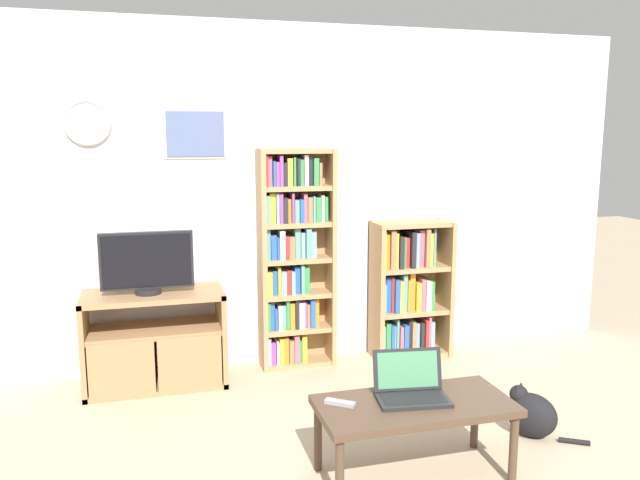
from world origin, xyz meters
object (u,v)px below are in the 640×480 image
bookshelf_tall (293,258)px  bookshelf_short (407,290)px  coffee_table (415,411)px  laptop (411,387)px  tv_stand (155,340)px  remote_near_laptop (340,403)px  television (147,263)px  cat (530,413)px

bookshelf_tall → bookshelf_short: 0.98m
coffee_table → laptop: size_ratio=2.53×
bookshelf_short → coffee_table: bearing=-111.8°
tv_stand → remote_near_laptop: 1.77m
bookshelf_tall → remote_near_laptop: bookshelf_tall is taller
television → remote_near_laptop: 1.85m
coffee_table → cat: size_ratio=2.31×
tv_stand → cat: (2.14, -1.37, -0.20)m
tv_stand → television: bearing=-174.3°
laptop → television: bearing=138.4°
tv_stand → television: 0.56m
laptop → coffee_table: bearing=-83.1°
laptop → remote_near_laptop: 0.39m
tv_stand → remote_near_laptop: tv_stand is taller
coffee_table → remote_near_laptop: size_ratio=6.60×
television → laptop: size_ratio=1.57×
bookshelf_tall → remote_near_laptop: 1.74m
coffee_table → laptop: laptop is taller
tv_stand → cat: bearing=-32.6°
bookshelf_tall → bookshelf_short: bookshelf_tall is taller
television → cat: television is taller
remote_near_laptop → cat: remote_near_laptop is taller
television → laptop: 2.07m
bookshelf_short → television: bearing=-176.4°
television → remote_near_laptop: television is taller
coffee_table → laptop: bearing=89.1°
cat → remote_near_laptop: bearing=150.3°
tv_stand → television: television is taller
television → remote_near_laptop: size_ratio=4.10×
bookshelf_short → coffee_table: bookshelf_short is taller
bookshelf_short → remote_near_laptop: bookshelf_short is taller
bookshelf_tall → remote_near_laptop: bearing=-94.9°
bookshelf_short → bookshelf_tall: bearing=178.3°
television → laptop: bearing=-49.5°
tv_stand → television: (-0.03, -0.00, 0.56)m
television → remote_near_laptop: bearing=-58.5°
bookshelf_short → laptop: size_ratio=2.73×
remote_near_laptop → television: bearing=68.6°
tv_stand → bookshelf_short: bookshelf_short is taller
bookshelf_tall → coffee_table: (0.24, -1.75, -0.49)m
bookshelf_tall → cat: bookshelf_tall is taller
tv_stand → laptop: (1.28, -1.54, 0.13)m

